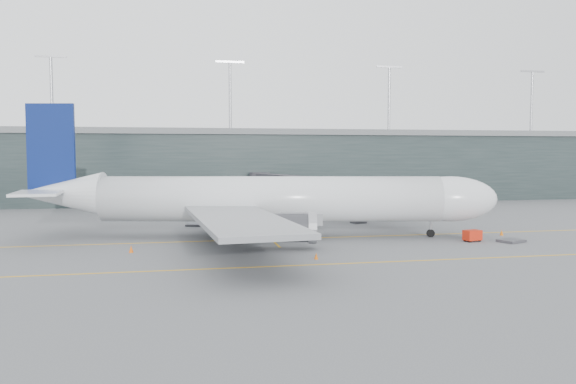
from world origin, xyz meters
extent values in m
plane|color=#535458|center=(0.00, 0.00, 0.00)|extent=(320.00, 320.00, 0.00)
cube|color=gold|center=(0.00, -4.00, 0.01)|extent=(160.00, 0.25, 0.02)
cube|color=gold|center=(0.00, -20.00, 0.01)|extent=(160.00, 0.25, 0.02)
cube|color=gold|center=(5.00, 20.00, 0.01)|extent=(0.25, 60.00, 0.02)
cube|color=#1E2929|center=(0.00, 58.00, 7.00)|extent=(240.00, 35.00, 14.00)
cube|color=slate|center=(0.00, 58.00, 14.60)|extent=(240.00, 36.00, 1.20)
cylinder|color=#9E9EA3|center=(-30.00, 48.00, 22.00)|extent=(0.60, 0.60, 14.00)
cylinder|color=#9E9EA3|center=(5.00, 48.00, 22.00)|extent=(0.60, 0.60, 14.00)
cylinder|color=#9E9EA3|center=(40.00, 48.00, 22.00)|extent=(0.60, 0.60, 14.00)
cylinder|color=#9E9EA3|center=(75.00, 48.00, 22.00)|extent=(0.60, 0.60, 14.00)
cylinder|color=silver|center=(5.25, -2.39, 4.73)|extent=(41.37, 13.44, 5.54)
ellipsoid|color=silver|center=(26.70, -6.66, 4.73)|extent=(12.48, 7.70, 5.54)
cone|color=silver|center=(-19.72, 2.57, 5.36)|extent=(10.67, 7.13, 5.32)
cube|color=gray|center=(4.37, -2.22, 2.59)|extent=(14.88, 7.17, 1.79)
cube|color=black|center=(30.03, -7.32, 5.63)|extent=(2.45, 3.01, 0.71)
cube|color=gray|center=(-0.08, -15.45, 3.84)|extent=(10.16, 26.47, 0.49)
cylinder|color=#35363A|center=(5.34, -11.06, 2.32)|extent=(6.74, 4.28, 3.13)
cube|color=gray|center=(5.32, 11.70, 3.84)|extent=(19.00, 26.70, 0.49)
cylinder|color=#35363A|center=(8.65, 5.58, 2.32)|extent=(6.74, 4.28, 3.13)
cube|color=#0A1956|center=(-21.03, 2.83, 10.98)|extent=(5.78, 1.57, 10.72)
cube|color=silver|center=(-21.55, -2.07, 5.80)|extent=(5.43, 8.34, 0.31)
cube|color=silver|center=(-19.63, 7.56, 5.80)|extent=(7.96, 9.38, 0.31)
cylinder|color=black|center=(24.51, -6.23, 0.49)|extent=(1.03, 0.54, 0.98)
cylinder|color=#9E9EA3|center=(24.51, -6.23, 1.16)|extent=(0.27, 0.27, 2.32)
cylinder|color=black|center=(0.91, -5.90, 0.58)|extent=(1.23, 0.66, 1.16)
cylinder|color=black|center=(2.58, 2.51, 0.58)|extent=(1.23, 0.66, 1.16)
cube|color=#2C2C31|center=(23.16, 0.08, 5.04)|extent=(4.25, 4.50, 2.82)
cube|color=#2C2C31|center=(20.38, 7.97, 5.04)|extent=(6.73, 13.20, 2.52)
cube|color=#2C2C31|center=(16.03, 20.34, 5.04)|extent=(6.97, 13.29, 2.62)
cube|color=#2C2C31|center=(11.67, 32.70, 5.04)|extent=(7.21, 13.37, 2.72)
cylinder|color=#9E9EA3|center=(20.15, 8.64, 1.92)|extent=(0.50, 0.50, 3.83)
cube|color=#35363A|center=(20.15, 8.64, 0.35)|extent=(2.40, 2.10, 0.71)
cylinder|color=#2C2C31|center=(23.16, 40.50, 5.04)|extent=(4.03, 4.03, 3.03)
cylinder|color=#2C2C31|center=(23.16, 40.50, 1.82)|extent=(1.82, 1.82, 3.63)
cube|color=red|center=(27.84, -10.26, 0.76)|extent=(2.20, 1.67, 1.16)
cylinder|color=black|center=(27.25, -10.86, 0.18)|extent=(0.38, 0.21, 0.36)
cylinder|color=black|center=(28.63, -10.53, 0.18)|extent=(0.38, 0.21, 0.36)
cylinder|color=black|center=(27.04, -9.99, 0.18)|extent=(0.38, 0.21, 0.36)
cylinder|color=black|center=(28.43, -9.66, 0.18)|extent=(0.38, 0.21, 0.36)
cube|color=#37373C|center=(32.07, -11.52, 0.17)|extent=(3.42, 3.12, 0.28)
cube|color=#35363A|center=(-3.70, 9.96, 0.16)|extent=(2.65, 2.38, 0.22)
cube|color=silver|center=(-3.70, 9.96, 1.15)|extent=(2.20, 2.13, 1.65)
cube|color=#27529B|center=(-3.70, 9.96, 2.01)|extent=(2.27, 2.20, 0.09)
cube|color=#35363A|center=(-2.49, 12.27, 0.14)|extent=(1.96, 1.61, 0.19)
cube|color=silver|center=(-2.49, 12.27, 0.98)|extent=(1.58, 1.50, 1.40)
cube|color=#27529B|center=(-2.49, 12.27, 1.70)|extent=(1.63, 1.54, 0.07)
cube|color=#35363A|center=(-0.86, 10.39, 0.17)|extent=(2.70, 2.41, 0.22)
cube|color=silver|center=(-0.86, 10.39, 1.18)|extent=(2.24, 2.16, 1.69)
cube|color=#27529B|center=(-0.86, 10.39, 2.06)|extent=(2.31, 2.23, 0.09)
cone|color=orange|center=(33.97, -6.51, 0.36)|extent=(0.45, 0.45, 0.72)
cone|color=#D55A0B|center=(7.25, -17.38, 0.32)|extent=(0.40, 0.40, 0.63)
cone|color=#DD4B0C|center=(11.12, 10.20, 0.36)|extent=(0.45, 0.45, 0.72)
cone|color=#E6580C|center=(-10.77, -10.11, 0.38)|extent=(0.48, 0.48, 0.76)
camera|label=1|loc=(-5.89, -69.92, 10.36)|focal=35.00mm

